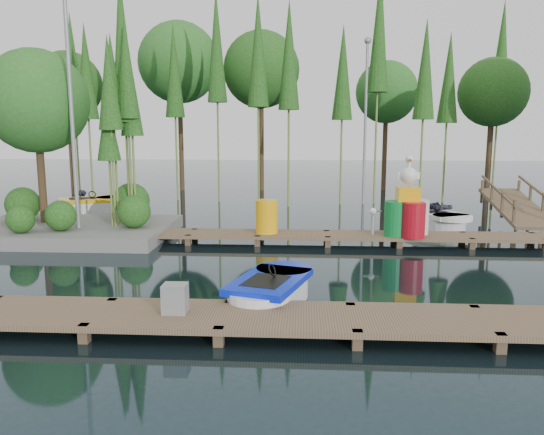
# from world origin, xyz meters

# --- Properties ---
(ground_plane) EXTENTS (90.00, 90.00, 0.00)m
(ground_plane) POSITION_xyz_m (0.00, 0.00, 0.00)
(ground_plane) COLOR #1A2C32
(near_dock) EXTENTS (18.00, 1.50, 0.50)m
(near_dock) POSITION_xyz_m (0.00, -4.50, 0.23)
(near_dock) COLOR brown
(near_dock) RESTS_ON ground
(far_dock) EXTENTS (15.00, 1.20, 0.50)m
(far_dock) POSITION_xyz_m (1.00, 2.50, 0.23)
(far_dock) COLOR brown
(far_dock) RESTS_ON ground
(island) EXTENTS (6.20, 4.20, 6.75)m
(island) POSITION_xyz_m (-6.30, 3.29, 3.18)
(island) COLOR slate
(island) RESTS_ON ground
(tree_screen) EXTENTS (34.42, 18.53, 10.31)m
(tree_screen) POSITION_xyz_m (-2.04, 10.60, 6.12)
(tree_screen) COLOR #432F1C
(tree_screen) RESTS_ON ground
(lamp_island) EXTENTS (0.30, 0.30, 7.25)m
(lamp_island) POSITION_xyz_m (-5.50, 2.50, 4.26)
(lamp_island) COLOR gray
(lamp_island) RESTS_ON ground
(lamp_rear) EXTENTS (0.30, 0.30, 7.25)m
(lamp_rear) POSITION_xyz_m (4.00, 11.00, 4.26)
(lamp_rear) COLOR gray
(lamp_rear) RESTS_ON ground
(ramp) EXTENTS (1.50, 3.94, 1.49)m
(ramp) POSITION_xyz_m (9.00, 6.50, 0.59)
(ramp) COLOR brown
(ramp) RESTS_ON ground
(boat_blue) EXTENTS (1.86, 2.78, 0.86)m
(boat_blue) POSITION_xyz_m (0.69, -3.10, 0.25)
(boat_blue) COLOR white
(boat_blue) RESTS_ON ground
(boat_yellow_far) EXTENTS (3.11, 2.43, 1.42)m
(boat_yellow_far) POSITION_xyz_m (-7.32, 7.81, 0.30)
(boat_yellow_far) COLOR white
(boat_yellow_far) RESTS_ON ground
(boat_white_far) EXTENTS (2.32, 3.05, 1.32)m
(boat_white_far) POSITION_xyz_m (5.77, 5.09, 0.30)
(boat_white_far) COLOR white
(boat_white_far) RESTS_ON ground
(utility_cabinet) EXTENTS (0.40, 0.34, 0.49)m
(utility_cabinet) POSITION_xyz_m (-0.83, -4.50, 0.55)
(utility_cabinet) COLOR gray
(utility_cabinet) RESTS_ON near_dock
(yellow_barrel) EXTENTS (0.66, 0.66, 0.98)m
(yellow_barrel) POSITION_xyz_m (0.22, 2.50, 0.79)
(yellow_barrel) COLOR #FEAF0D
(yellow_barrel) RESTS_ON far_dock
(drum_cluster) EXTENTS (1.34, 1.23, 2.32)m
(drum_cluster) POSITION_xyz_m (4.33, 2.34, 0.98)
(drum_cluster) COLOR #0D7830
(drum_cluster) RESTS_ON far_dock
(seagull_post) EXTENTS (0.49, 0.26, 0.78)m
(seagull_post) POSITION_xyz_m (3.34, 2.50, 0.82)
(seagull_post) COLOR gray
(seagull_post) RESTS_ON far_dock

